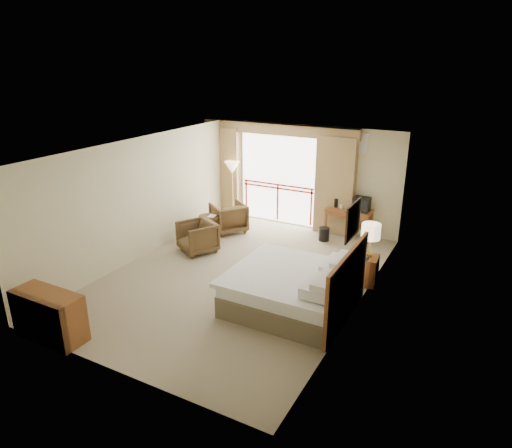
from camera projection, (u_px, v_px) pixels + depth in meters
The scene contains 29 objects.
floor at pixel (240, 276), 9.52m from camera, with size 7.00×7.00×0.00m, color #83775B.
ceiling at pixel (238, 148), 8.59m from camera, with size 7.00×7.00×0.00m, color white.
wall_back at pixel (306, 177), 11.95m from camera, with size 5.00×5.00×0.00m, color #C5BC93.
wall_front at pixel (109, 290), 6.16m from camera, with size 5.00×5.00×0.00m, color #C5BC93.
wall_left at pixel (142, 198), 10.17m from camera, with size 7.00×7.00×0.00m, color #C5BC93.
wall_right at pixel (363, 237), 7.95m from camera, with size 7.00×7.00×0.00m, color #C5BC93.
balcony_door at pixel (278, 179), 12.34m from camera, with size 2.40×2.40×0.00m, color white.
balcony_railing at pixel (278, 193), 12.46m from camera, with size 2.09×0.03×1.02m.
curtain_left at pixel (224, 171), 12.95m from camera, with size 1.00×0.26×2.50m, color olive.
curtain_right at pixel (335, 186), 11.48m from camera, with size 1.00×0.26×2.50m, color olive.
valance at pixel (277, 129), 11.79m from camera, with size 4.40×0.22×0.28m, color olive.
hvac_vent at pixel (357, 143), 11.00m from camera, with size 0.50×0.04×0.50m, color silver.
bed at pixel (294, 288), 8.23m from camera, with size 2.13×2.06×0.97m.
headboard at pixel (347, 287), 7.71m from camera, with size 0.06×2.10×1.30m, color brown.
framed_art at pixel (353, 220), 7.29m from camera, with size 0.04×0.72×0.60m.
nightstand at pixel (367, 270), 9.14m from camera, with size 0.41×0.48×0.58m, color brown.
table_lamp at pixel (371, 232), 8.90m from camera, with size 0.37×0.37×0.66m.
phone at pixel (364, 257), 8.93m from camera, with size 0.16×0.13×0.07m, color black.
desk at pixel (350, 215), 11.47m from camera, with size 1.13×0.55×0.74m.
tv at pixel (362, 204), 11.18m from camera, with size 0.39×0.31×0.35m.
coffee_maker at pixel (336, 203), 11.49m from camera, with size 0.11×0.11×0.23m, color black.
cup at pixel (341, 207), 11.41m from camera, with size 0.07×0.07×0.10m, color white.
wastebasket at pixel (324, 234), 11.34m from camera, with size 0.26×0.26×0.33m, color black.
armchair_far at pixel (229, 231), 12.00m from camera, with size 0.81×0.83×0.76m, color #46311B.
armchair_near at pixel (198, 251), 10.76m from camera, with size 0.77×0.80×0.72m, color #46311B.
side_table at pixel (209, 223), 11.43m from camera, with size 0.52×0.52×0.57m.
book at pixel (209, 216), 11.37m from camera, with size 0.17×0.24×0.02m, color white.
floor_lamp at pixel (232, 170), 12.49m from camera, with size 0.42×0.42×1.63m.
dresser at pixel (49, 316), 7.31m from camera, with size 1.21×0.52×0.81m.
Camera 1 is at (4.35, -7.38, 4.30)m, focal length 32.00 mm.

